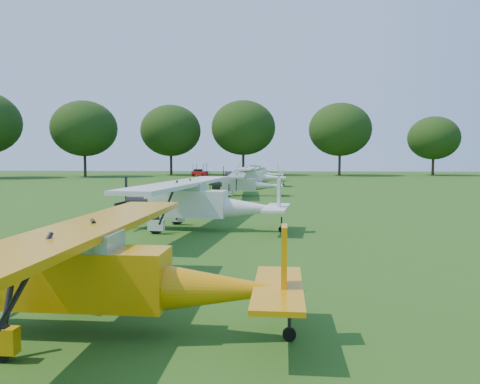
% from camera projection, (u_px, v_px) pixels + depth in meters
% --- Properties ---
extents(ground, '(160.00, 160.00, 0.00)m').
position_uv_depth(ground, '(213.00, 217.00, 24.47)').
color(ground, '#1D4B12').
rests_on(ground, ground).
extents(tree_belt, '(137.36, 130.27, 14.52)m').
position_uv_depth(tree_belt, '(283.00, 61.00, 23.78)').
color(tree_belt, black).
rests_on(tree_belt, ground).
extents(aircraft_2, '(6.51, 10.34, 2.04)m').
position_uv_depth(aircraft_2, '(107.00, 268.00, 8.22)').
color(aircraft_2, orange).
rests_on(aircraft_2, ground).
extents(aircraft_3, '(7.31, 11.62, 2.28)m').
position_uv_depth(aircraft_3, '(198.00, 199.00, 20.09)').
color(aircraft_3, silver).
rests_on(aircraft_3, ground).
extents(aircraft_4, '(5.99, 9.53, 1.88)m').
position_uv_depth(aircraft_4, '(244.00, 182.00, 37.88)').
color(aircraft_4, silver).
rests_on(aircraft_4, ground).
extents(aircraft_5, '(6.83, 10.86, 2.15)m').
position_uv_depth(aircraft_5, '(252.00, 175.00, 50.29)').
color(aircraft_5, silver).
rests_on(aircraft_5, ground).
extents(aircraft_6, '(6.04, 9.59, 1.90)m').
position_uv_depth(aircraft_6, '(258.00, 172.00, 61.53)').
color(aircraft_6, silver).
rests_on(aircraft_6, ground).
extents(aircraft_7, '(6.45, 10.28, 2.02)m').
position_uv_depth(aircraft_7, '(258.00, 170.00, 73.54)').
color(aircraft_7, silver).
rests_on(aircraft_7, ground).
extents(golf_cart, '(2.70, 2.10, 2.04)m').
position_uv_depth(golf_cart, '(200.00, 172.00, 75.45)').
color(golf_cart, '#A50E0B').
rests_on(golf_cart, ground).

